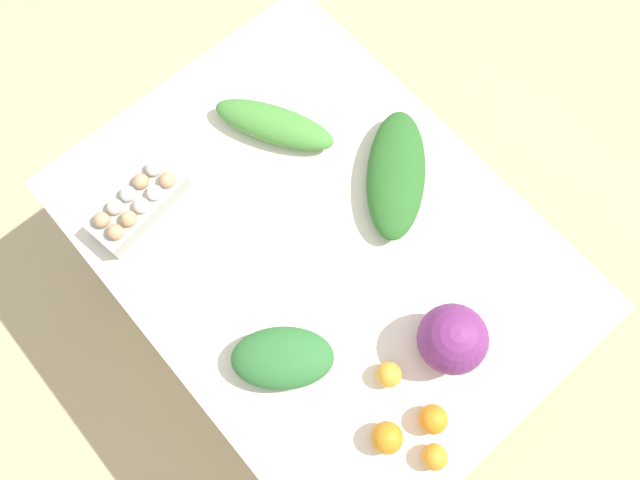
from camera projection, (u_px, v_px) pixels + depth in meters
The scene contains 11 objects.
ground_plane at pixel (320, 299), 2.42m from camera, with size 8.00×8.00×0.00m, color #C6B289.
dining_table at pixel (320, 251), 1.82m from camera, with size 1.40×1.05×0.72m.
cabbage_purple at pixel (452, 339), 1.57m from camera, with size 0.18×0.18×0.18m, color #7A2D75.
egg_carton at pixel (138, 204), 1.73m from camera, with size 0.16×0.31×0.09m.
greens_bunch_beet_tops at pixel (282, 358), 1.59m from camera, with size 0.26×0.16×0.09m, color #337538.
greens_bunch_dandelion at pixel (274, 125), 1.81m from camera, with size 0.37×0.11×0.08m, color #4C933D.
greens_bunch_kale at pixel (396, 174), 1.75m from camera, with size 0.40×0.16×0.09m, color #2D6B28.
orange_0 at pixel (435, 457), 1.53m from camera, with size 0.07×0.07×0.07m, color orange.
orange_1 at pixel (433, 419), 1.56m from camera, with size 0.07×0.07×0.07m, color orange.
orange_2 at pixel (387, 438), 1.54m from camera, with size 0.08×0.08×0.08m, color orange.
orange_3 at pixel (389, 375), 1.59m from camera, with size 0.07×0.07×0.07m, color #F9A833.
Camera 1 is at (0.40, -0.35, 2.37)m, focal length 35.00 mm.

